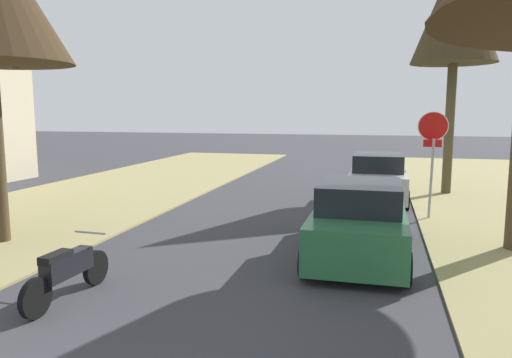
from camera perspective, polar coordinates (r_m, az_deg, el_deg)
The scene contains 5 objects.
stop_sign_far at distance 14.02m, azimuth 20.20°, elevation 4.19°, with size 0.82×0.55×2.95m.
street_tree_right_mid_b at distance 18.91m, azimuth 22.63°, elevation 18.19°, with size 2.93×2.93×8.46m.
parked_sedan_green at distance 10.25m, azimuth 12.14°, elevation -4.95°, with size 1.96×4.41×1.57m.
parked_sedan_silver at distance 16.90m, azimuth 14.22°, elevation 0.08°, with size 1.96×4.41×1.57m.
parked_motorcycle at distance 8.33m, azimuth -21.50°, elevation -10.09°, with size 0.60×2.05×0.97m.
Camera 1 is at (2.51, -2.15, 3.00)m, focal length 33.74 mm.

